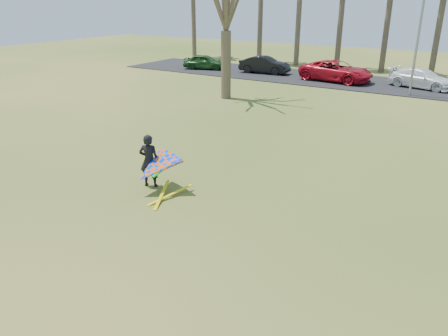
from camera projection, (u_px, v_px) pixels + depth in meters
The scene contains 8 objects.
ground at pixel (187, 225), 12.64m from camera, with size 100.00×100.00×0.00m, color #295512.
parking_strip at pixel (388, 85), 32.34m from camera, with size 46.00×7.00×0.06m, color black.
streetlight at pixel (423, 26), 27.28m from camera, with size 2.28×0.18×8.00m.
car_0 at pixel (205, 62), 39.17m from camera, with size 1.53×3.80×1.30m, color #1C461C.
car_1 at pixel (265, 65), 37.01m from camera, with size 1.49×4.27×1.41m, color black.
car_2 at pixel (336, 71), 33.51m from camera, with size 2.57×5.58×1.55m, color #B10E1D.
car_3 at pixel (422, 78), 31.06m from camera, with size 1.88×4.61×1.34m, color white.
kite_flyer at pixel (154, 167), 14.56m from camera, with size 2.13×2.39×2.03m.
Camera 1 is at (6.82, -8.89, 6.16)m, focal length 35.00 mm.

